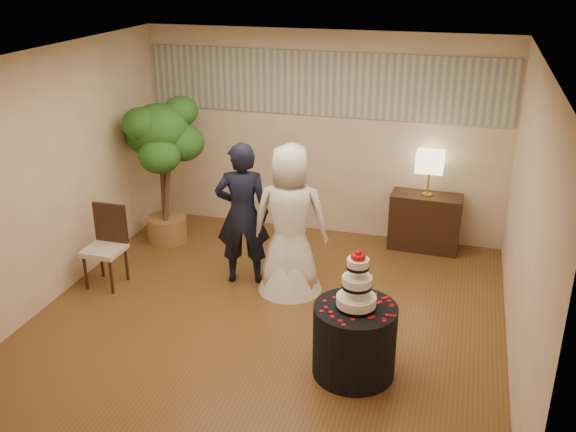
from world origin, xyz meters
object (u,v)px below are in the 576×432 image
(table_lamp, at_px, (429,174))
(bride, at_px, (290,220))
(groom, at_px, (243,214))
(console, at_px, (425,222))
(side_chair, at_px, (104,248))
(cake_table, at_px, (354,340))
(ficus_tree, at_px, (163,171))
(wedding_cake, at_px, (357,279))

(table_lamp, bearing_deg, bride, -131.93)
(groom, relative_size, console, 1.90)
(groom, xyz_separation_m, side_chair, (-1.54, -0.56, -0.38))
(cake_table, height_order, ficus_tree, ficus_tree)
(wedding_cake, relative_size, ficus_tree, 0.28)
(table_lamp, height_order, ficus_tree, ficus_tree)
(groom, bearing_deg, cake_table, 122.74)
(bride, distance_m, cake_table, 1.83)
(cake_table, distance_m, console, 3.03)
(cake_table, bearing_deg, side_chair, 163.83)
(ficus_tree, bearing_deg, side_chair, -95.48)
(bride, height_order, ficus_tree, ficus_tree)
(wedding_cake, distance_m, console, 3.09)
(bride, height_order, cake_table, bride)
(side_chair, bearing_deg, bride, 14.13)
(console, relative_size, ficus_tree, 0.45)
(bride, relative_size, side_chair, 1.83)
(cake_table, distance_m, table_lamp, 3.11)
(side_chair, bearing_deg, ficus_tree, 85.57)
(side_chair, bearing_deg, groom, 21.11)
(bride, bearing_deg, ficus_tree, -31.78)
(groom, height_order, console, groom)
(wedding_cake, xyz_separation_m, side_chair, (-3.16, 0.92, -0.51))
(wedding_cake, bearing_deg, console, 82.38)
(bride, distance_m, ficus_tree, 2.20)
(groom, relative_size, cake_table, 2.24)
(groom, distance_m, console, 2.58)
(bride, xyz_separation_m, console, (1.42, 1.59, -0.51))
(cake_table, xyz_separation_m, side_chair, (-3.16, 0.92, 0.13))
(cake_table, xyz_separation_m, table_lamp, (0.40, 3.00, 0.70))
(bride, height_order, side_chair, bride)
(console, bearing_deg, wedding_cake, -95.36)
(ficus_tree, bearing_deg, table_lamp, 11.66)
(wedding_cake, distance_m, table_lamp, 3.03)
(table_lamp, bearing_deg, wedding_cake, -97.62)
(wedding_cake, height_order, table_lamp, table_lamp)
(console, relative_size, table_lamp, 1.58)
(wedding_cake, relative_size, side_chair, 0.59)
(console, distance_m, table_lamp, 0.67)
(bride, xyz_separation_m, ficus_tree, (-2.01, 0.88, 0.12))
(wedding_cake, xyz_separation_m, ficus_tree, (-3.03, 2.29, 0.01))
(ficus_tree, bearing_deg, cake_table, -37.08)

